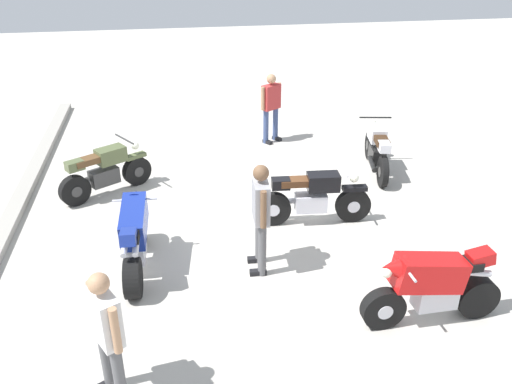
% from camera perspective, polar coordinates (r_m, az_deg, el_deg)
% --- Properties ---
extents(ground_plane, '(40.00, 40.00, 0.00)m').
position_cam_1_polar(ground_plane, '(10.00, 0.69, -1.77)').
color(ground_plane, '#B7B2A8').
extents(curb_edge, '(14.00, 0.30, 0.15)m').
position_cam_1_polar(curb_edge, '(10.28, -25.47, -3.35)').
color(curb_edge, '#9C978F').
rests_on(curb_edge, ground).
extents(motorcycle_black_cruiser, '(0.70, 2.09, 1.09)m').
position_cam_1_polar(motorcycle_black_cruiser, '(9.33, 6.24, -0.57)').
color(motorcycle_black_cruiser, black).
rests_on(motorcycle_black_cruiser, ground).
extents(motorcycle_silver_cruiser, '(2.08, 0.79, 1.09)m').
position_cam_1_polar(motorcycle_silver_cruiser, '(11.59, 13.03, 4.55)').
color(motorcycle_silver_cruiser, black).
rests_on(motorcycle_silver_cruiser, ground).
extents(motorcycle_blue_sportbike, '(1.96, 0.70, 1.14)m').
position_cam_1_polar(motorcycle_blue_sportbike, '(8.23, -13.05, -4.65)').
color(motorcycle_blue_sportbike, black).
rests_on(motorcycle_blue_sportbike, ground).
extents(motorcycle_red_sportbike, '(0.70, 1.95, 1.14)m').
position_cam_1_polar(motorcycle_red_sportbike, '(7.38, 18.70, -9.56)').
color(motorcycle_red_sportbike, black).
rests_on(motorcycle_red_sportbike, ground).
extents(motorcycle_olive_vintage, '(1.18, 1.73, 1.07)m').
position_cam_1_polar(motorcycle_olive_vintage, '(10.74, -16.09, 2.12)').
color(motorcycle_olive_vintage, black).
rests_on(motorcycle_olive_vintage, ground).
extents(person_in_white_shirt, '(0.62, 0.48, 1.70)m').
position_cam_1_polar(person_in_white_shirt, '(6.00, -16.00, -14.24)').
color(person_in_white_shirt, '#59595B').
rests_on(person_in_white_shirt, ground).
extents(person_in_red_shirt, '(0.50, 0.59, 1.69)m').
position_cam_1_polar(person_in_red_shirt, '(12.84, 1.65, 9.58)').
color(person_in_red_shirt, '#384772').
rests_on(person_in_red_shirt, ground).
extents(person_in_gray_shirt, '(0.68, 0.33, 1.77)m').
position_cam_1_polar(person_in_gray_shirt, '(7.80, 0.51, -2.09)').
color(person_in_gray_shirt, '#59595B').
rests_on(person_in_gray_shirt, ground).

